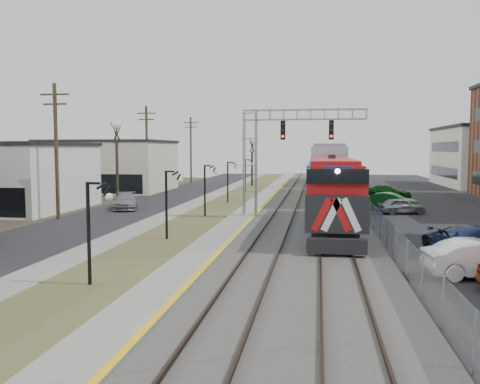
# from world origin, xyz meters

# --- Properties ---
(street_west) EXTENTS (7.00, 120.00, 0.04)m
(street_west) POSITION_xyz_m (-11.50, 35.00, 0.02)
(street_west) COLOR black
(street_west) RESTS_ON ground
(sidewalk) EXTENTS (2.00, 120.00, 0.08)m
(sidewalk) POSITION_xyz_m (-7.00, 35.00, 0.04)
(sidewalk) COLOR gray
(sidewalk) RESTS_ON ground
(grass_median) EXTENTS (4.00, 120.00, 0.06)m
(grass_median) POSITION_xyz_m (-4.00, 35.00, 0.03)
(grass_median) COLOR #4F532C
(grass_median) RESTS_ON ground
(platform) EXTENTS (2.00, 120.00, 0.24)m
(platform) POSITION_xyz_m (-1.00, 35.00, 0.12)
(platform) COLOR gray
(platform) RESTS_ON ground
(ballast_bed) EXTENTS (8.00, 120.00, 0.20)m
(ballast_bed) POSITION_xyz_m (4.00, 35.00, 0.10)
(ballast_bed) COLOR #595651
(ballast_bed) RESTS_ON ground
(parking_lot) EXTENTS (16.00, 120.00, 0.04)m
(parking_lot) POSITION_xyz_m (16.00, 35.00, 0.02)
(parking_lot) COLOR black
(parking_lot) RESTS_ON ground
(platform_edge) EXTENTS (0.24, 120.00, 0.01)m
(platform_edge) POSITION_xyz_m (-0.12, 35.00, 0.24)
(platform_edge) COLOR gold
(platform_edge) RESTS_ON platform
(track_near) EXTENTS (1.58, 120.00, 0.15)m
(track_near) POSITION_xyz_m (2.00, 35.00, 0.28)
(track_near) COLOR #2D2119
(track_near) RESTS_ON ballast_bed
(track_far) EXTENTS (1.58, 120.00, 0.15)m
(track_far) POSITION_xyz_m (5.50, 35.00, 0.28)
(track_far) COLOR #2D2119
(track_far) RESTS_ON ballast_bed
(train) EXTENTS (3.00, 63.05, 5.33)m
(train) POSITION_xyz_m (5.50, 46.81, 2.88)
(train) COLOR #12379A
(train) RESTS_ON ground
(signal_gantry) EXTENTS (9.00, 1.07, 8.15)m
(signal_gantry) POSITION_xyz_m (1.22, 27.99, 5.59)
(signal_gantry) COLOR gray
(signal_gantry) RESTS_ON ground
(lampposts) EXTENTS (0.14, 62.14, 4.00)m
(lampposts) POSITION_xyz_m (-4.00, 18.29, 2.00)
(lampposts) COLOR black
(lampposts) RESTS_ON ground
(utility_poles) EXTENTS (0.28, 80.28, 10.00)m
(utility_poles) POSITION_xyz_m (-14.50, 25.00, 5.00)
(utility_poles) COLOR #4C3823
(utility_poles) RESTS_ON ground
(fence) EXTENTS (0.04, 120.00, 1.60)m
(fence) POSITION_xyz_m (8.20, 35.00, 0.80)
(fence) COLOR gray
(fence) RESTS_ON ground
(bare_trees) EXTENTS (12.30, 42.30, 5.95)m
(bare_trees) POSITION_xyz_m (-12.66, 38.91, 2.70)
(bare_trees) COLOR #382D23
(bare_trees) RESTS_ON ground
(car_lot_c) EXTENTS (5.58, 3.92, 1.41)m
(car_lot_c) POSITION_xyz_m (12.43, 16.22, 0.71)
(car_lot_c) COLOR black
(car_lot_c) RESTS_ON ground
(car_lot_e) EXTENTS (4.05, 2.52, 1.29)m
(car_lot_e) POSITION_xyz_m (11.20, 31.88, 0.64)
(car_lot_e) COLOR slate
(car_lot_e) RESTS_ON ground
(car_lot_f) EXTENTS (4.87, 2.89, 1.52)m
(car_lot_f) POSITION_xyz_m (10.70, 33.83, 0.76)
(car_lot_f) COLOR #0C4011
(car_lot_f) RESTS_ON ground
(car_street_b) EXTENTS (3.36, 5.11, 1.38)m
(car_street_b) POSITION_xyz_m (-11.84, 31.60, 0.69)
(car_street_b) COLOR gray
(car_street_b) RESTS_ON ground
(car_lot_g) EXTENTS (5.11, 3.25, 1.38)m
(car_lot_g) POSITION_xyz_m (11.92, 45.02, 0.69)
(car_lot_g) COLOR #0C3F10
(car_lot_g) RESTS_ON ground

